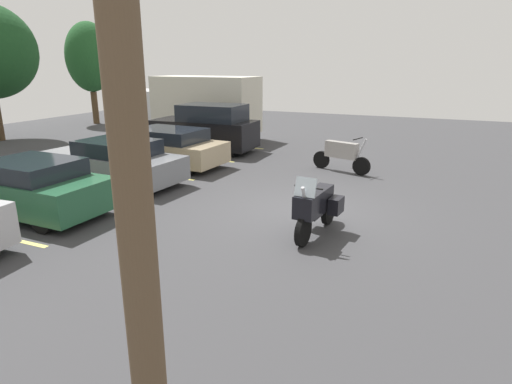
% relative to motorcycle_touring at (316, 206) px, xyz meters
% --- Properties ---
extents(ground, '(44.00, 44.00, 0.10)m').
position_rel_motorcycle_touring_xyz_m(ground, '(1.36, 0.72, -0.72)').
color(ground, '#38383A').
extents(motorcycle_touring, '(2.11, 0.91, 1.45)m').
position_rel_motorcycle_touring_xyz_m(motorcycle_touring, '(0.00, 0.00, 0.00)').
color(motorcycle_touring, black).
rests_on(motorcycle_touring, ground).
extents(motorcycle_second, '(0.86, 2.13, 1.25)m').
position_rel_motorcycle_touring_xyz_m(motorcycle_second, '(5.96, 0.80, -0.06)').
color(motorcycle_second, black).
rests_on(motorcycle_second, ground).
extents(parking_stripes, '(17.40, 4.95, 0.01)m').
position_rel_motorcycle_touring_xyz_m(parking_stripes, '(0.04, 7.33, -0.66)').
color(parking_stripes, '#EAE066').
rests_on(parking_stripes, ground).
extents(car_green, '(1.95, 4.39, 1.38)m').
position_rel_motorcycle_touring_xyz_m(car_green, '(-1.45, 6.96, 0.01)').
color(car_green, '#235638').
rests_on(car_green, ground).
extents(car_grey, '(2.19, 4.78, 1.37)m').
position_rel_motorcycle_touring_xyz_m(car_grey, '(1.66, 6.99, 0.01)').
color(car_grey, slate).
rests_on(car_grey, ground).
extents(car_tan, '(2.20, 4.97, 1.38)m').
position_rel_motorcycle_touring_xyz_m(car_tan, '(4.25, 7.02, 0.02)').
color(car_tan, tan).
rests_on(car_tan, ground).
extents(car_black, '(2.02, 4.43, 1.99)m').
position_rel_motorcycle_touring_xyz_m(car_black, '(7.23, 6.89, 0.30)').
color(car_black, black).
rests_on(car_black, ground).
extents(box_truck, '(2.44, 7.16, 3.01)m').
position_rel_motorcycle_touring_xyz_m(box_truck, '(10.14, 9.32, 0.91)').
color(box_truck, silver).
rests_on(box_truck, ground).
extents(tree_center, '(2.81, 2.81, 6.01)m').
position_rel_motorcycle_touring_xyz_m(tree_center, '(12.18, 17.68, 3.28)').
color(tree_center, '#4C3823').
rests_on(tree_center, ground).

